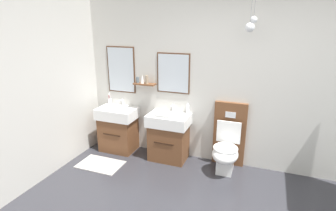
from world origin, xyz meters
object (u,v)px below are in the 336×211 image
(vanity_sink_right, at_px, (169,136))
(folded_hand_towel, at_px, (163,115))
(toilet, at_px, (227,146))
(toothbrush_cup, at_px, (110,101))
(vanity_sink_left, at_px, (119,128))
(soap_dispenser, at_px, (188,109))

(vanity_sink_right, distance_m, folded_hand_towel, 0.41)
(vanity_sink_right, height_order, toilet, toilet)
(toilet, relative_size, folded_hand_towel, 4.55)
(toilet, xyz_separation_m, toothbrush_cup, (-2.09, 0.16, 0.43))
(vanity_sink_left, xyz_separation_m, soap_dispenser, (1.17, 0.16, 0.43))
(toilet, xyz_separation_m, soap_dispenser, (-0.67, 0.17, 0.45))
(vanity_sink_right, bearing_deg, toothbrush_cup, 172.42)
(vanity_sink_right, height_order, toothbrush_cup, toothbrush_cup)
(vanity_sink_right, relative_size, soap_dispenser, 4.52)
(toilet, height_order, toothbrush_cup, toilet)
(toilet, xyz_separation_m, folded_hand_towel, (-0.96, -0.13, 0.40))
(soap_dispenser, bearing_deg, vanity_sink_left, -172.00)
(toothbrush_cup, bearing_deg, vanity_sink_right, -7.58)
(toilet, bearing_deg, folded_hand_towel, -172.42)
(toothbrush_cup, xyz_separation_m, folded_hand_towel, (1.12, -0.29, -0.03))
(toilet, height_order, folded_hand_towel, toilet)
(vanity_sink_right, xyz_separation_m, toilet, (0.92, -0.01, -0.02))
(vanity_sink_left, relative_size, vanity_sink_right, 1.00)
(vanity_sink_left, xyz_separation_m, folded_hand_towel, (0.88, -0.13, 0.38))
(vanity_sink_right, height_order, soap_dispenser, soap_dispenser)
(vanity_sink_right, height_order, folded_hand_towel, folded_hand_towel)
(vanity_sink_right, distance_m, toothbrush_cup, 1.25)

